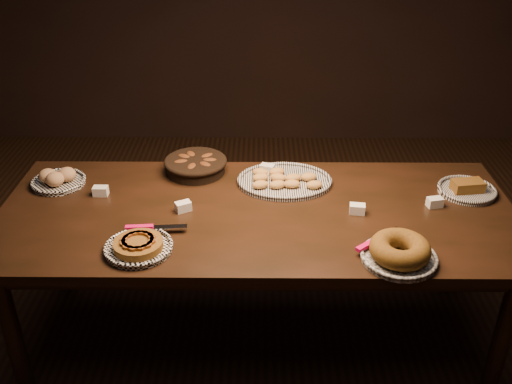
{
  "coord_description": "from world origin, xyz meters",
  "views": [
    {
      "loc": [
        0.01,
        -2.25,
        2.12
      ],
      "look_at": [
        -0.01,
        0.05,
        0.82
      ],
      "focal_mm": 40.0,
      "sensor_mm": 36.0,
      "label": 1
    }
  ],
  "objects_px": {
    "buffet_table": "(257,224)",
    "bundt_cake_plate": "(399,252)",
    "madeleine_platter": "(284,180)",
    "apple_tart_plate": "(139,246)"
  },
  "relations": [
    {
      "from": "bundt_cake_plate",
      "to": "madeleine_platter",
      "type": "bearing_deg",
      "value": 121.92
    },
    {
      "from": "apple_tart_plate",
      "to": "madeleine_platter",
      "type": "distance_m",
      "value": 0.85
    },
    {
      "from": "buffet_table",
      "to": "madeleine_platter",
      "type": "distance_m",
      "value": 0.31
    },
    {
      "from": "buffet_table",
      "to": "madeleine_platter",
      "type": "relative_size",
      "value": 5.1
    },
    {
      "from": "madeleine_platter",
      "to": "bundt_cake_plate",
      "type": "distance_m",
      "value": 0.78
    },
    {
      "from": "bundt_cake_plate",
      "to": "apple_tart_plate",
      "type": "bearing_deg",
      "value": 174.03
    },
    {
      "from": "buffet_table",
      "to": "bundt_cake_plate",
      "type": "relative_size",
      "value": 6.65
    },
    {
      "from": "apple_tart_plate",
      "to": "madeleine_platter",
      "type": "relative_size",
      "value": 0.7
    },
    {
      "from": "apple_tart_plate",
      "to": "buffet_table",
      "type": "bearing_deg",
      "value": 40.45
    },
    {
      "from": "apple_tart_plate",
      "to": "bundt_cake_plate",
      "type": "xyz_separation_m",
      "value": [
        1.06,
        -0.06,
        0.02
      ]
    }
  ]
}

